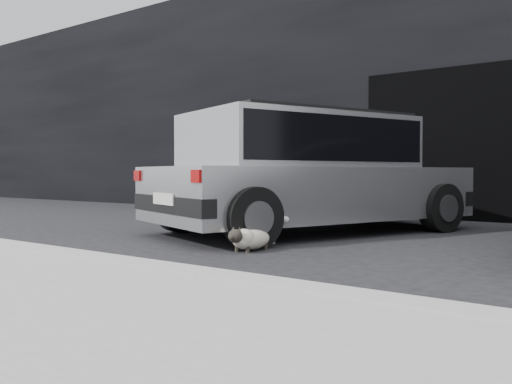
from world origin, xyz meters
The scene contains 8 objects.
ground centered at (0.00, 0.00, 0.00)m, with size 80.00×80.00×0.00m, color black.
building_facade centered at (1.00, 6.00, 2.50)m, with size 34.00×4.00×5.00m, color black.
garage_opening centered at (1.00, 3.99, 1.30)m, with size 4.00×0.10×2.60m, color black.
curb centered at (1.00, -2.60, 0.06)m, with size 18.00×0.25×0.12m, color gray.
sidewalk centered at (1.00, -3.80, 0.06)m, with size 18.00×2.20×0.11m, color gray.
silver_hatchback centered at (-0.47, 0.84, 0.87)m, with size 3.36×4.73×1.59m.
cat_siamese centered at (-0.03, -1.01, 0.13)m, with size 0.28×0.80×0.28m.
cat_white centered at (-0.27, -0.49, 0.20)m, with size 0.86×0.38×0.41m.
Camera 1 is at (3.32, -5.41, 0.80)m, focal length 38.00 mm.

